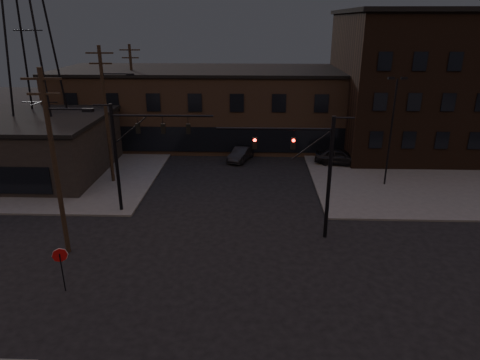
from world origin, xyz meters
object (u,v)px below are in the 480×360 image
traffic_signal_near (312,165)px  car_crossing (241,154)px  stop_sign (61,260)px  parked_car_lot_b (384,147)px  traffic_signal_far (133,146)px  parked_car_lot_a (339,156)px

traffic_signal_near → car_crossing: size_ratio=1.91×
stop_sign → car_crossing: 24.20m
stop_sign → car_crossing: (8.49, 22.63, -1.16)m
parked_car_lot_b → car_crossing: (-15.01, -2.84, -0.06)m
traffic_signal_far → parked_car_lot_b: (22.22, 15.48, -4.27)m
stop_sign → parked_car_lot_a: 27.94m
parked_car_lot_b → parked_car_lot_a: bearing=154.2°
parked_car_lot_b → stop_sign: bearing=164.1°
stop_sign → parked_car_lot_b: size_ratio=0.60×
traffic_signal_far → parked_car_lot_a: (16.78, 11.32, -4.07)m
traffic_signal_far → parked_car_lot_a: size_ratio=1.72×
parked_car_lot_b → car_crossing: 15.28m
traffic_signal_far → stop_sign: bearing=-97.3°
stop_sign → traffic_signal_near: bearing=25.9°
parked_car_lot_a → traffic_signal_far: bearing=136.1°
stop_sign → parked_car_lot_b: 34.67m
traffic_signal_near → parked_car_lot_b: size_ratio=1.94×
traffic_signal_far → car_crossing: (7.21, 12.65, -4.32)m
traffic_signal_far → stop_sign: size_ratio=3.23×
traffic_signal_near → parked_car_lot_b: 21.93m
traffic_signal_far → car_crossing: bearing=60.3°
traffic_signal_far → stop_sign: 10.55m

